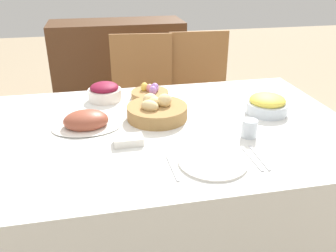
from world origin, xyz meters
TOP-DOWN VIEW (x-y plane):
  - ground_plane at (0.00, 0.00)m, footprint 12.00×12.00m
  - dining_table at (0.00, 0.00)m, footprint 1.65×1.08m
  - chair_far_center at (0.01, 0.88)m, footprint 0.46×0.46m
  - chair_far_right at (0.43, 0.88)m, footprint 0.44×0.44m
  - sideboard at (-0.09, 1.74)m, footprint 1.13×0.44m
  - bread_basket at (-0.03, 0.09)m, footprint 0.28×0.28m
  - egg_basket at (-0.02, 0.36)m, footprint 0.19×0.19m
  - ham_platter at (-0.34, 0.06)m, footprint 0.30×0.21m
  - beet_salad_bowl at (-0.25, 0.38)m, footprint 0.17×0.17m
  - pineapple_bowl at (0.49, 0.05)m, footprint 0.20×0.20m
  - dinner_plate at (0.10, -0.34)m, footprint 0.25×0.25m
  - fork at (-0.05, -0.34)m, footprint 0.01×0.18m
  - knife at (0.25, -0.34)m, footprint 0.01×0.18m
  - spoon at (0.28, -0.34)m, footprint 0.01×0.18m
  - drinking_cup at (0.31, -0.16)m, footprint 0.06×0.06m
  - butter_dish at (-0.18, -0.13)m, footprint 0.12×0.07m

SIDE VIEW (x-z plane):
  - ground_plane at x=0.00m, z-range 0.00..0.00m
  - dining_table at x=0.00m, z-range 0.00..0.74m
  - sideboard at x=-0.09m, z-range 0.00..0.92m
  - chair_far_center at x=0.01m, z-range 0.04..0.99m
  - chair_far_right at x=0.43m, z-range 0.04..0.99m
  - fork at x=-0.05m, z-range 0.74..0.74m
  - knife at x=0.25m, z-range 0.74..0.74m
  - spoon at x=0.28m, z-range 0.74..0.74m
  - dinner_plate at x=0.10m, z-range 0.74..0.75m
  - butter_dish at x=-0.18m, z-range 0.74..0.77m
  - egg_basket at x=-0.02m, z-range 0.72..0.80m
  - ham_platter at x=-0.34m, z-range 0.72..0.81m
  - drinking_cup at x=0.31m, z-range 0.74..0.81m
  - bread_basket at x=-0.03m, z-range 0.72..0.84m
  - pineapple_bowl at x=0.49m, z-range 0.74..0.83m
  - beet_salad_bowl at x=-0.25m, z-range 0.74..0.83m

